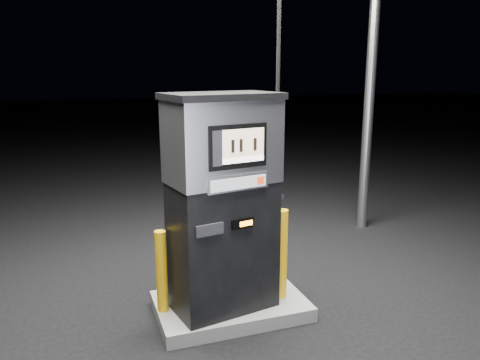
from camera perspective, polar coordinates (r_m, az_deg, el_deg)
name	(u,v)px	position (r m, az deg, el deg)	size (l,w,h in m)	color
ground	(231,312)	(5.34, -1.16, -15.80)	(80.00, 80.00, 0.00)	black
pump_island	(231,306)	(5.30, -1.16, -15.09)	(1.60, 1.00, 0.15)	slate
fuel_dispenser	(223,202)	(4.72, -2.07, -2.68)	(1.28, 0.85, 4.63)	black
bollard_left	(162,271)	(4.94, -9.54, -10.93)	(0.12, 0.12, 0.87)	#FFB70E
bollard_right	(281,254)	(5.15, 5.05, -8.96)	(0.13, 0.13, 0.99)	#FFB70E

